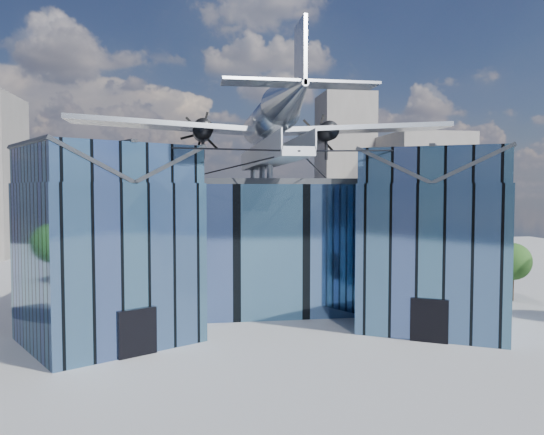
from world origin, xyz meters
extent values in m
plane|color=gray|center=(0.00, 0.00, 0.00)|extent=(120.00, 120.00, 0.00)
cube|color=#496C96|center=(0.00, 9.00, 4.75)|extent=(28.00, 14.00, 9.50)
cube|color=#282B30|center=(0.00, 9.00, 9.70)|extent=(28.00, 14.00, 0.40)
cube|color=#496C96|center=(-10.50, -1.00, 4.75)|extent=(11.79, 11.43, 9.50)
cube|color=#496C96|center=(-10.50, -1.00, 10.60)|extent=(11.56, 11.20, 2.20)
cube|color=#282B30|center=(-12.45, -2.12, 10.60)|extent=(7.98, 9.23, 2.40)
cube|color=#282B30|center=(-8.55, 0.12, 10.60)|extent=(7.98, 9.23, 2.40)
cube|color=#282B30|center=(-10.50, -1.00, 11.75)|extent=(4.30, 7.10, 0.18)
cube|color=black|center=(-8.48, -4.51, 1.30)|extent=(2.03, 1.32, 2.60)
cube|color=black|center=(-6.60, 1.25, 4.75)|extent=(0.34, 0.34, 9.50)
cube|color=#496C96|center=(10.50, -1.00, 4.75)|extent=(11.79, 11.43, 9.50)
cube|color=#496C96|center=(10.50, -1.00, 10.60)|extent=(11.56, 11.20, 2.20)
cube|color=#282B30|center=(8.55, 0.12, 10.60)|extent=(7.98, 9.23, 2.40)
cube|color=#282B30|center=(12.45, -2.12, 10.60)|extent=(7.98, 9.23, 2.40)
cube|color=#282B30|center=(10.50, -1.00, 11.75)|extent=(4.30, 7.10, 0.18)
cube|color=black|center=(8.48, -4.51, 1.30)|extent=(2.03, 1.32, 2.60)
cube|color=black|center=(6.60, 1.25, 4.75)|extent=(0.34, 0.34, 9.50)
cube|color=#959AA2|center=(0.00, 3.50, 11.10)|extent=(1.80, 21.00, 0.50)
cube|color=#959AA2|center=(-0.90, 3.50, 11.75)|extent=(0.08, 21.00, 1.10)
cube|color=#959AA2|center=(0.90, 3.50, 11.75)|extent=(0.08, 21.00, 1.10)
cylinder|color=#959AA2|center=(0.00, 13.00, 10.43)|extent=(0.44, 0.44, 1.35)
cylinder|color=#959AA2|center=(0.00, 7.00, 10.43)|extent=(0.44, 0.44, 1.35)
cylinder|color=#959AA2|center=(0.00, 3.00, 10.43)|extent=(0.44, 0.44, 1.35)
cylinder|color=#959AA2|center=(0.00, 4.00, 12.05)|extent=(0.70, 0.70, 1.40)
cylinder|color=black|center=(-5.25, -4.00, 11.40)|extent=(10.55, 6.08, 0.69)
cylinder|color=black|center=(5.25, -4.00, 11.40)|extent=(10.55, 6.08, 0.69)
cylinder|color=black|center=(-3.00, 1.50, 10.55)|extent=(6.09, 17.04, 1.19)
cylinder|color=black|center=(3.00, 1.50, 10.55)|extent=(6.09, 17.04, 1.19)
cylinder|color=#ABB1B8|center=(0.00, 4.00, 14.00)|extent=(2.50, 11.00, 2.50)
sphere|color=#ABB1B8|center=(0.00, 9.50, 14.00)|extent=(2.50, 2.50, 2.50)
cube|color=black|center=(0.00, 8.50, 14.69)|extent=(1.60, 1.40, 0.50)
cone|color=#ABB1B8|center=(0.00, -5.00, 14.30)|extent=(2.50, 7.00, 2.50)
cube|color=#ABB1B8|center=(0.00, -7.30, 15.90)|extent=(0.18, 2.40, 3.40)
cube|color=#ABB1B8|center=(0.00, -7.20, 14.50)|extent=(8.00, 1.80, 0.14)
cube|color=#ABB1B8|center=(-7.00, 5.00, 13.70)|extent=(14.00, 3.20, 1.08)
cylinder|color=black|center=(-4.60, 5.60, 13.45)|extent=(1.44, 3.20, 1.44)
cone|color=black|center=(-4.60, 7.40, 13.45)|extent=(0.70, 0.70, 0.70)
cube|color=black|center=(-4.60, 7.55, 13.45)|extent=(1.05, 0.06, 3.33)
cube|color=black|center=(-4.60, 7.55, 13.45)|extent=(2.53, 0.06, 2.53)
cube|color=black|center=(-4.60, 7.55, 13.45)|extent=(3.33, 0.06, 1.05)
cylinder|color=black|center=(-4.60, 5.00, 12.22)|extent=(0.24, 0.24, 1.75)
cube|color=#ABB1B8|center=(7.00, 5.00, 13.70)|extent=(14.00, 3.20, 1.08)
cylinder|color=black|center=(4.60, 5.60, 13.45)|extent=(1.44, 3.20, 1.44)
cone|color=black|center=(4.60, 7.40, 13.45)|extent=(0.70, 0.70, 0.70)
cube|color=black|center=(4.60, 7.55, 13.45)|extent=(1.05, 0.06, 3.33)
cube|color=black|center=(4.60, 7.55, 13.45)|extent=(2.53, 0.06, 2.53)
cube|color=black|center=(4.60, 7.55, 13.45)|extent=(3.33, 0.06, 1.05)
cylinder|color=black|center=(4.60, 5.00, 12.22)|extent=(0.24, 0.24, 1.75)
cube|color=slate|center=(32.00, 48.00, 9.00)|extent=(12.00, 14.00, 18.00)
cube|color=slate|center=(-20.00, 55.00, 7.00)|extent=(14.00, 10.00, 14.00)
cube|color=slate|center=(22.00, 58.00, 13.00)|extent=(9.00, 9.00, 26.00)
cylinder|color=#302113|center=(20.48, 5.59, 1.17)|extent=(0.34, 0.34, 2.33)
sphere|color=#254A1A|center=(20.48, 5.59, 3.25)|extent=(3.20, 3.20, 3.05)
camera|label=1|loc=(-5.64, -33.88, 9.10)|focal=35.00mm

